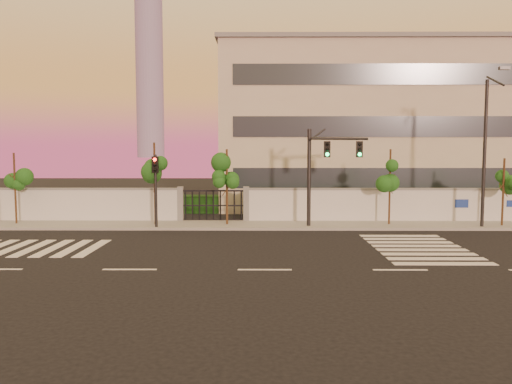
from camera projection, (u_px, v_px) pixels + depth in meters
ground at (265, 270)px, 18.41m from camera, size 120.00×120.00×0.00m
sidewalk at (263, 225)px, 28.86m from camera, size 60.00×3.00×0.15m
perimeter_wall at (264, 205)px, 30.27m from camera, size 60.00×0.36×2.20m
hedge_row at (280, 204)px, 33.02m from camera, size 41.00×4.25×1.80m
institutional_building at (375, 128)px, 39.74m from camera, size 24.40×12.40×12.25m
distant_skyscraper at (149, 52)px, 292.63m from camera, size 16.00×16.00×118.00m
road_markings at (228, 249)px, 22.16m from camera, size 57.00×7.62×0.02m
street_tree_b at (15, 172)px, 28.84m from camera, size 1.37×1.09×4.26m
street_tree_c at (155, 165)px, 28.46m from camera, size 1.45×1.15×4.84m
street_tree_d at (227, 170)px, 28.51m from camera, size 1.53×1.21×4.47m
street_tree_e at (390, 170)px, 28.55m from camera, size 1.37×1.09×4.47m
street_tree_f at (504, 177)px, 28.11m from camera, size 1.45×1.16×3.96m
traffic_signal_main at (322, 166)px, 27.90m from camera, size 3.48×1.11×5.58m
traffic_signal_secondary at (156, 182)px, 27.51m from camera, size 0.32×0.33×4.17m
streetlight_east at (486, 145)px, 27.35m from camera, size 0.52×2.08×8.65m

